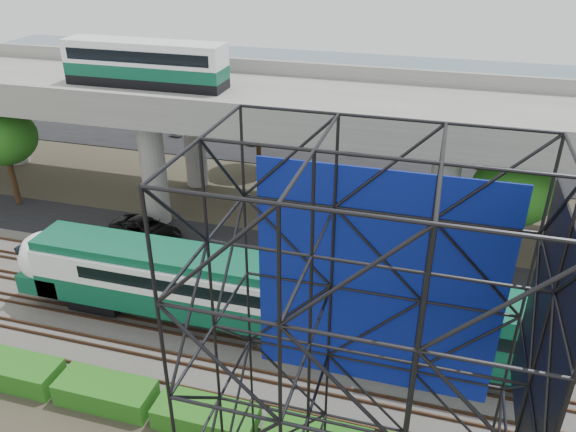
% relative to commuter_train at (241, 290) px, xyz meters
% --- Properties ---
extents(ground, '(140.00, 140.00, 0.00)m').
position_rel_commuter_train_xyz_m(ground, '(-0.43, -2.00, -2.88)').
color(ground, '#474233').
rests_on(ground, ground).
extents(ballast_bed, '(90.00, 12.00, 0.20)m').
position_rel_commuter_train_xyz_m(ballast_bed, '(-0.43, 0.00, -2.78)').
color(ballast_bed, slate).
rests_on(ballast_bed, ground).
extents(service_road, '(90.00, 5.00, 0.08)m').
position_rel_commuter_train_xyz_m(service_road, '(-0.43, 8.50, -2.84)').
color(service_road, black).
rests_on(service_road, ground).
extents(parking_lot, '(90.00, 18.00, 0.08)m').
position_rel_commuter_train_xyz_m(parking_lot, '(-0.43, 32.00, -2.84)').
color(parking_lot, black).
rests_on(parking_lot, ground).
extents(harbor_water, '(140.00, 40.00, 0.03)m').
position_rel_commuter_train_xyz_m(harbor_water, '(-0.43, 54.00, -2.87)').
color(harbor_water, '#455D72').
rests_on(harbor_water, ground).
extents(rail_tracks, '(90.00, 9.52, 0.16)m').
position_rel_commuter_train_xyz_m(rail_tracks, '(-0.43, -0.00, -2.60)').
color(rail_tracks, '#472D1E').
rests_on(rail_tracks, ballast_bed).
extents(commuter_train, '(29.30, 3.06, 4.30)m').
position_rel_commuter_train_xyz_m(commuter_train, '(0.00, 0.00, 0.00)').
color(commuter_train, black).
rests_on(commuter_train, rail_tracks).
extents(overpass, '(80.00, 12.00, 12.40)m').
position_rel_commuter_train_xyz_m(overpass, '(-1.28, 14.00, 5.33)').
color(overpass, '#9E9B93').
rests_on(overpass, ground).
extents(scaffold_tower, '(9.36, 6.36, 15.00)m').
position_rel_commuter_train_xyz_m(scaffold_tower, '(7.56, -9.98, 4.59)').
color(scaffold_tower, black).
rests_on(scaffold_tower, ground).
extents(hedge_strip, '(34.60, 1.80, 1.20)m').
position_rel_commuter_train_xyz_m(hedge_strip, '(0.58, -6.30, -2.32)').
color(hedge_strip, '#1A5E15').
rests_on(hedge_strip, ground).
extents(trees, '(40.94, 16.94, 7.69)m').
position_rel_commuter_train_xyz_m(trees, '(-5.09, 14.17, 2.69)').
color(trees, '#382314').
rests_on(trees, ground).
extents(suv, '(5.83, 3.80, 1.49)m').
position_rel_commuter_train_xyz_m(suv, '(-9.91, 7.70, -2.06)').
color(suv, black).
rests_on(suv, service_road).
extents(parked_cars, '(34.05, 9.69, 1.28)m').
position_rel_commuter_train_xyz_m(parked_cars, '(0.03, 31.69, -2.18)').
color(parked_cars, white).
rests_on(parked_cars, parking_lot).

